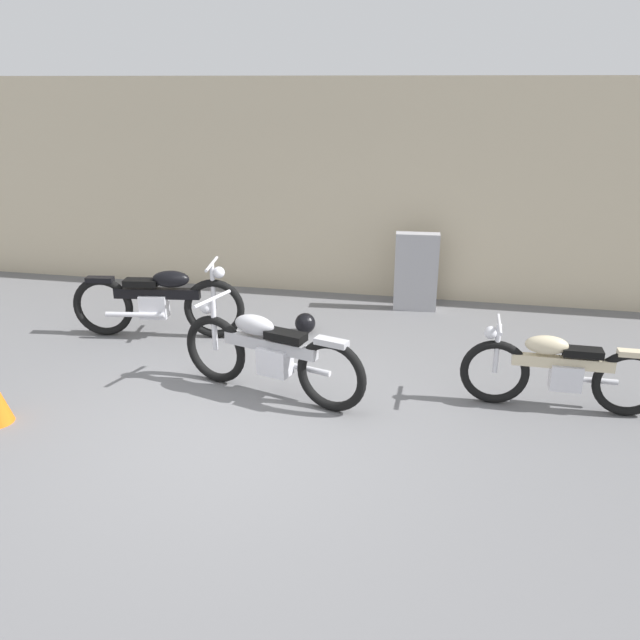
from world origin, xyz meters
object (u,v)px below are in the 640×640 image
(helmet, at_px, (305,323))
(motorcycle_black, at_px, (159,301))
(motorcycle_silver, at_px, (269,353))
(stone_marker, at_px, (416,272))
(motorcycle_cream, at_px, (560,370))

(helmet, height_order, motorcycle_black, motorcycle_black)
(helmet, bearing_deg, motorcycle_black, -164.65)
(motorcycle_silver, xyz_separation_m, motorcycle_black, (-1.79, 1.28, 0.01))
(stone_marker, distance_m, motorcycle_cream, 3.12)
(stone_marker, xyz_separation_m, motorcycle_black, (-3.06, -1.69, -0.08))
(motorcycle_silver, bearing_deg, motorcycle_black, -19.23)
(stone_marker, height_order, helmet, stone_marker)
(motorcycle_silver, height_order, motorcycle_cream, motorcycle_silver)
(motorcycle_silver, relative_size, motorcycle_black, 0.95)
(stone_marker, relative_size, motorcycle_cream, 0.57)
(motorcycle_black, bearing_deg, helmet, 6.89)
(stone_marker, height_order, motorcycle_silver, stone_marker)
(helmet, xyz_separation_m, motorcycle_black, (-1.75, -0.48, 0.34))
(stone_marker, relative_size, helmet, 4.15)
(helmet, bearing_deg, motorcycle_cream, -27.29)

